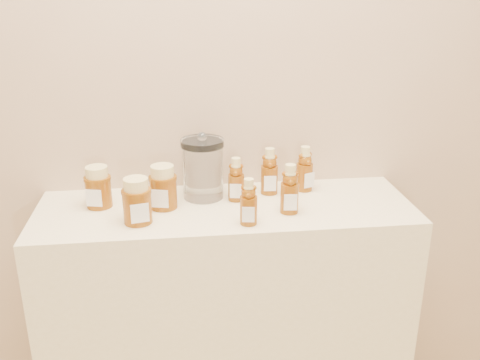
{
  "coord_description": "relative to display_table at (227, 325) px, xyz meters",
  "views": [
    {
      "loc": [
        -0.14,
        -0.01,
        1.59
      ],
      "look_at": [
        0.04,
        1.52,
        1.0
      ],
      "focal_mm": 40.0,
      "sensor_mm": 36.0,
      "label": 1
    }
  ],
  "objects": [
    {
      "name": "bear_bottle_front_right",
      "position": [
        0.19,
        -0.07,
        0.54
      ],
      "size": [
        0.07,
        0.07,
        0.18
      ],
      "primitive_type": null,
      "rotation": [
        0.0,
        0.0,
        -0.09
      ],
      "color": "#6B3308",
      "rests_on": "display_table"
    },
    {
      "name": "glass_canister",
      "position": [
        -0.07,
        0.09,
        0.56
      ],
      "size": [
        0.16,
        0.16,
        0.22
      ],
      "primitive_type": null,
      "rotation": [
        0.0,
        0.0,
        -0.11
      ],
      "color": "white",
      "rests_on": "display_table"
    },
    {
      "name": "wall_back",
      "position": [
        0.0,
        0.2,
        0.9
      ],
      "size": [
        3.5,
        0.02,
        2.7
      ],
      "primitive_type": "cube",
      "color": "tan",
      "rests_on": "ground"
    },
    {
      "name": "bear_bottle_front_left",
      "position": [
        0.06,
        -0.13,
        0.53
      ],
      "size": [
        0.06,
        0.06,
        0.16
      ],
      "primitive_type": null,
      "rotation": [
        0.0,
        0.0,
        -0.17
      ],
      "color": "#6B3308",
      "rests_on": "display_table"
    },
    {
      "name": "bear_bottle_back_mid",
      "position": [
        0.16,
        0.1,
        0.54
      ],
      "size": [
        0.07,
        0.07,
        0.18
      ],
      "primitive_type": null,
      "rotation": [
        0.0,
        0.0,
        -0.07
      ],
      "color": "#6B3308",
      "rests_on": "display_table"
    },
    {
      "name": "honey_jar_left",
      "position": [
        -0.4,
        0.05,
        0.52
      ],
      "size": [
        0.1,
        0.1,
        0.13
      ],
      "primitive_type": null,
      "rotation": [
        0.0,
        0.0,
        -0.24
      ],
      "color": "#6B3308",
      "rests_on": "display_table"
    },
    {
      "name": "bear_bottle_back_right",
      "position": [
        0.28,
        0.11,
        0.54
      ],
      "size": [
        0.08,
        0.08,
        0.18
      ],
      "primitive_type": null,
      "rotation": [
        0.0,
        0.0,
        0.4
      ],
      "color": "#6B3308",
      "rests_on": "display_table"
    },
    {
      "name": "honey_jar_back",
      "position": [
        -0.19,
        0.02,
        0.52
      ],
      "size": [
        0.11,
        0.11,
        0.14
      ],
      "primitive_type": null,
      "rotation": [
        0.0,
        0.0,
        -0.25
      ],
      "color": "#6B3308",
      "rests_on": "display_table"
    },
    {
      "name": "display_table",
      "position": [
        0.0,
        0.0,
        0.0
      ],
      "size": [
        1.2,
        0.4,
        0.9
      ],
      "primitive_type": "cube",
      "color": "beige",
      "rests_on": "ground"
    },
    {
      "name": "honey_jar_front",
      "position": [
        -0.27,
        -0.08,
        0.52
      ],
      "size": [
        0.11,
        0.11,
        0.14
      ],
      "primitive_type": null,
      "rotation": [
        0.0,
        0.0,
        0.22
      ],
      "color": "#6B3308",
      "rests_on": "display_table"
    },
    {
      "name": "bear_bottle_back_left",
      "position": [
        0.04,
        0.05,
        0.53
      ],
      "size": [
        0.06,
        0.06,
        0.16
      ],
      "primitive_type": null,
      "rotation": [
        0.0,
        0.0,
        -0.18
      ],
      "color": "#6B3308",
      "rests_on": "display_table"
    }
  ]
}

